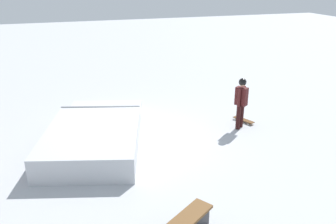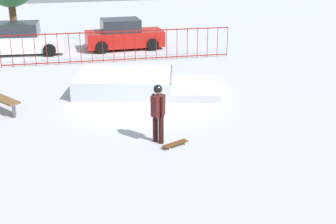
% 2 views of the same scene
% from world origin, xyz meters
% --- Properties ---
extents(ground_plane, '(60.00, 60.00, 0.00)m').
position_xyz_m(ground_plane, '(0.00, 0.00, 0.00)').
color(ground_plane, '#B7BABF').
extents(skate_ramp, '(5.90, 3.96, 0.74)m').
position_xyz_m(skate_ramp, '(0.01, 1.35, 0.32)').
color(skate_ramp, silver).
rests_on(skate_ramp, ground).
extents(skater, '(0.44, 0.40, 1.73)m').
position_xyz_m(skater, '(-0.23, -3.39, 1.01)').
color(skater, black).
rests_on(skater, ground).
extents(skateboard, '(0.81, 0.50, 0.09)m').
position_xyz_m(skateboard, '(0.17, -3.78, 0.08)').
color(skateboard, '#593314').
rests_on(skateboard, ground).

